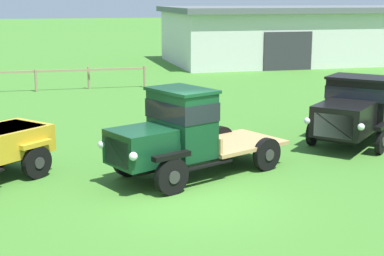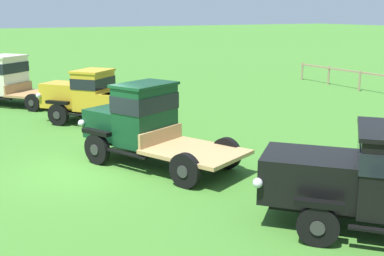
% 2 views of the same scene
% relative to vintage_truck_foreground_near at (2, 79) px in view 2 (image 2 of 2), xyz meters
% --- Properties ---
extents(ground_plane, '(240.00, 240.00, 0.00)m').
position_rel_vintage_truck_foreground_near_xyz_m(ground_plane, '(11.28, 0.62, -1.17)').
color(ground_plane, '#3D7528').
extents(paddock_fence, '(12.93, 0.61, 1.10)m').
position_rel_vintage_truck_foreground_near_xyz_m(paddock_fence, '(6.65, 17.69, -0.40)').
color(paddock_fence, '#997F60').
rests_on(paddock_fence, ground).
extents(vintage_truck_foreground_near, '(5.30, 4.84, 2.26)m').
position_rel_vintage_truck_foreground_near_xyz_m(vintage_truck_foreground_near, '(0.00, 0.00, 0.00)').
color(vintage_truck_foreground_near, black).
rests_on(vintage_truck_foreground_near, ground).
extents(vintage_truck_second_in_line, '(4.53, 4.17, 2.07)m').
position_rel_vintage_truck_foreground_near_xyz_m(vintage_truck_second_in_line, '(6.07, 2.66, -0.12)').
color(vintage_truck_second_in_line, black).
rests_on(vintage_truck_second_in_line, ground).
extents(vintage_truck_midrow_center, '(5.23, 3.66, 2.29)m').
position_rel_vintage_truck_foreground_near_xyz_m(vintage_truck_midrow_center, '(11.38, 2.29, -0.01)').
color(vintage_truck_midrow_center, black).
rests_on(vintage_truck_midrow_center, ground).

